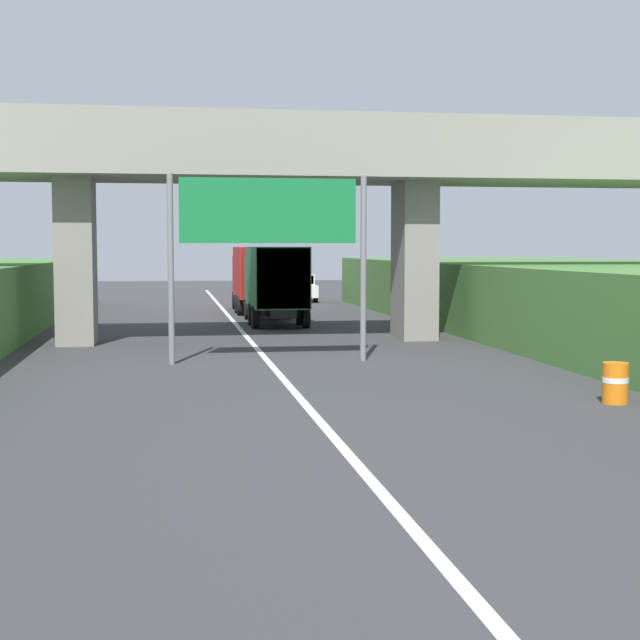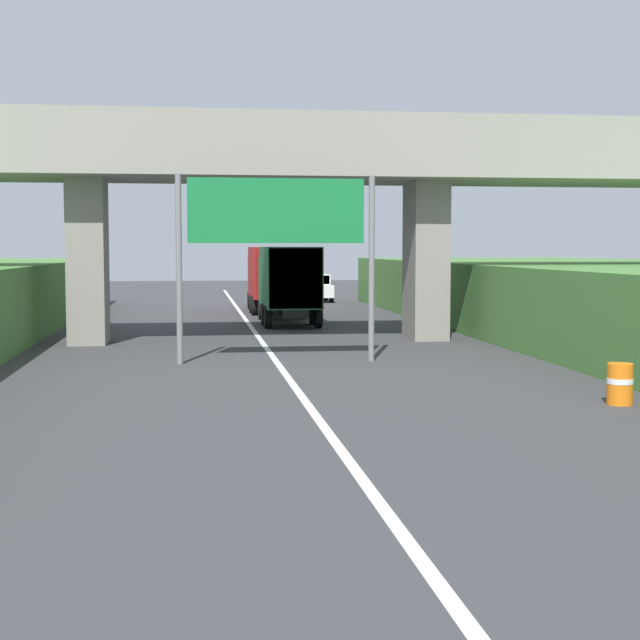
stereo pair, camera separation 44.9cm
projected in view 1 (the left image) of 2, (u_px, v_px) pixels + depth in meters
The scene contains 7 objects.
lane_centre_stripe at pixel (271, 365), 27.50m from camera, with size 0.20×97.84×0.01m, color white.
overpass_bridge at pixel (249, 173), 34.15m from camera, with size 40.00×4.80×8.04m.
overhead_highway_sign at pixel (268, 224), 27.83m from camera, with size 5.88×0.18×5.54m.
truck_green at pixel (275, 281), 42.26m from camera, with size 2.44×7.30×3.44m.
truck_red at pixel (257, 276), 49.96m from camera, with size 2.44×7.30×3.44m.
car_white at pixel (300, 288), 59.98m from camera, with size 1.86×4.10×1.72m.
construction_barrel_3 at pixel (615, 383), 20.73m from camera, with size 0.57×0.57×0.90m.
Camera 1 is at (-2.88, 1.72, 3.41)m, focal length 53.27 mm.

